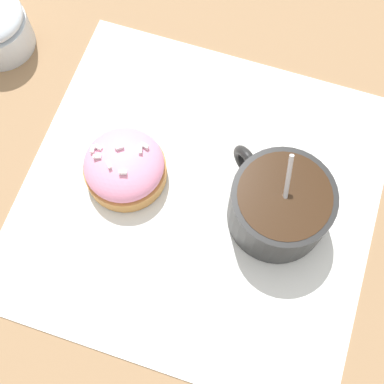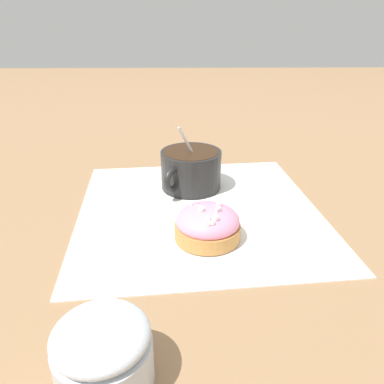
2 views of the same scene
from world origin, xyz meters
name	(u,v)px [view 1 (image 1 of 2)]	position (x,y,z in m)	size (l,w,h in m)	color
ground_plane	(199,197)	(0.00, 0.00, 0.00)	(3.00, 3.00, 0.00)	#93704C
paper_napkin	(199,196)	(0.00, 0.00, 0.00)	(0.36, 0.35, 0.00)	white
coffee_cup	(280,204)	(-0.07, -0.01, 0.03)	(0.11, 0.09, 0.10)	black
frosted_pastry	(125,167)	(0.07, 0.01, 0.02)	(0.08, 0.08, 0.04)	#C18442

